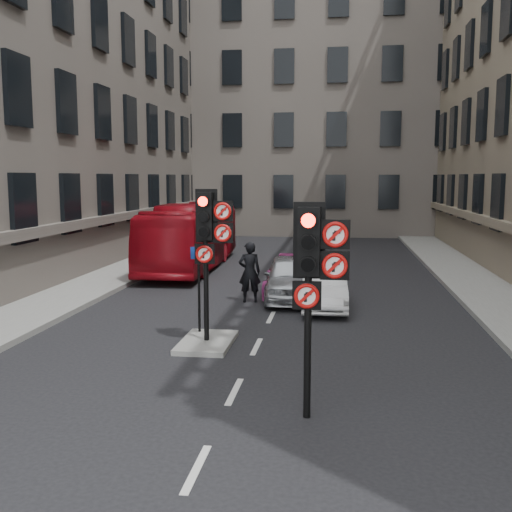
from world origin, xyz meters
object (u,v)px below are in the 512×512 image
(motorcycle, at_px, (342,289))
(info_sign, at_px, (199,277))
(bus_red, at_px, (192,236))
(motorcyclist, at_px, (250,272))
(car_white, at_px, (324,288))
(car_silver, at_px, (291,278))
(signal_far, at_px, (209,232))
(signal_near, at_px, (314,264))
(car_pink, at_px, (292,277))

(motorcycle, bearing_deg, info_sign, -135.01)
(bus_red, relative_size, motorcycle, 6.82)
(motorcyclist, bearing_deg, car_white, 156.66)
(car_silver, bearing_deg, car_white, -50.45)
(signal_far, height_order, motorcycle, signal_far)
(car_silver, bearing_deg, motorcycle, -18.83)
(car_white, xyz_separation_m, info_sign, (-3.02, -3.76, 0.88))
(car_white, xyz_separation_m, bus_red, (-5.97, 7.31, 0.79))
(signal_far, height_order, bus_red, signal_far)
(motorcyclist, bearing_deg, signal_near, 93.65)
(signal_near, relative_size, bus_red, 0.35)
(signal_near, distance_m, car_silver, 9.87)
(signal_far, height_order, car_pink, signal_far)
(car_silver, xyz_separation_m, bus_red, (-4.85, 6.19, 0.69))
(signal_far, height_order, car_white, signal_far)
(bus_red, xyz_separation_m, motorcycle, (6.50, -6.58, -0.96))
(car_silver, height_order, motorcyclist, motorcyclist)
(bus_red, bearing_deg, info_sign, -76.43)
(car_silver, height_order, bus_red, bus_red)
(signal_far, distance_m, motorcyclist, 5.31)
(car_silver, bearing_deg, motorcyclist, -159.52)
(car_silver, relative_size, car_pink, 1.04)
(car_white, relative_size, motorcyclist, 1.94)
(car_white, relative_size, car_pink, 0.93)
(car_silver, distance_m, info_sign, 5.30)
(motorcycle, bearing_deg, car_white, -132.67)
(signal_near, bearing_deg, bus_red, 110.73)
(signal_far, relative_size, car_pink, 0.88)
(car_silver, xyz_separation_m, car_pink, (-0.01, 0.91, -0.13))
(car_white, bearing_deg, bus_red, 126.89)
(car_white, height_order, info_sign, info_sign)
(car_silver, relative_size, motorcycle, 2.84)
(info_sign, bearing_deg, car_silver, 59.81)
(car_white, distance_m, motorcycle, 0.92)
(signal_far, distance_m, car_silver, 6.14)
(signal_far, height_order, car_silver, signal_far)
(car_pink, bearing_deg, car_silver, -87.48)
(signal_far, distance_m, car_white, 5.59)
(car_silver, bearing_deg, signal_near, -88.66)
(signal_near, height_order, motorcycle, signal_near)
(motorcycle, bearing_deg, motorcyclist, 177.58)
(signal_near, distance_m, signal_far, 4.77)
(bus_red, bearing_deg, car_pink, -48.86)
(motorcycle, distance_m, info_sign, 5.82)
(signal_far, relative_size, car_silver, 0.85)
(signal_far, bearing_deg, car_white, 60.17)
(signal_far, distance_m, bus_red, 12.36)
(motorcyclist, bearing_deg, motorcycle, 173.03)
(signal_far, distance_m, car_pink, 7.02)
(signal_near, xyz_separation_m, signal_far, (-2.60, 4.00, 0.12))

